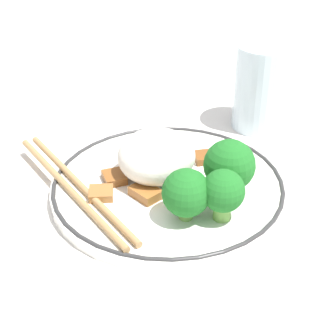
{
  "coord_description": "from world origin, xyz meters",
  "views": [
    {
      "loc": [
        0.37,
        0.35,
        0.36
      ],
      "look_at": [
        0.0,
        0.0,
        0.03
      ],
      "focal_mm": 60.0,
      "sensor_mm": 36.0,
      "label": 1
    }
  ],
  "objects_px": {
    "plate": "(168,187)",
    "broccoli_back_left": "(186,193)",
    "broccoli_back_center": "(223,192)",
    "chopsticks": "(75,187)",
    "broccoli_back_right": "(229,166)",
    "drinking_glass": "(262,87)"
  },
  "relations": [
    {
      "from": "plate",
      "to": "broccoli_back_left",
      "type": "bearing_deg",
      "value": 59.58
    },
    {
      "from": "broccoli_back_center",
      "to": "broccoli_back_left",
      "type": "bearing_deg",
      "value": -48.25
    },
    {
      "from": "broccoli_back_left",
      "to": "chopsticks",
      "type": "xyz_separation_m",
      "value": [
        0.05,
        -0.12,
        -0.03
      ]
    },
    {
      "from": "broccoli_back_left",
      "to": "broccoli_back_right",
      "type": "relative_size",
      "value": 0.85
    },
    {
      "from": "chopsticks",
      "to": "drinking_glass",
      "type": "height_order",
      "value": "drinking_glass"
    },
    {
      "from": "broccoli_back_center",
      "to": "chopsticks",
      "type": "xyz_separation_m",
      "value": [
        0.07,
        -0.15,
        -0.03
      ]
    },
    {
      "from": "plate",
      "to": "broccoli_back_right",
      "type": "height_order",
      "value": "broccoli_back_right"
    },
    {
      "from": "plate",
      "to": "broccoli_back_right",
      "type": "distance_m",
      "value": 0.08
    },
    {
      "from": "broccoli_back_center",
      "to": "broccoli_back_right",
      "type": "xyz_separation_m",
      "value": [
        -0.04,
        -0.02,
        0.01
      ]
    },
    {
      "from": "broccoli_back_right",
      "to": "drinking_glass",
      "type": "distance_m",
      "value": 0.19
    },
    {
      "from": "chopsticks",
      "to": "drinking_glass",
      "type": "distance_m",
      "value": 0.28
    },
    {
      "from": "plate",
      "to": "broccoli_back_center",
      "type": "xyz_separation_m",
      "value": [
        0.01,
        0.08,
        0.04
      ]
    },
    {
      "from": "broccoli_back_right",
      "to": "chopsticks",
      "type": "relative_size",
      "value": 0.27
    },
    {
      "from": "broccoli_back_center",
      "to": "broccoli_back_right",
      "type": "distance_m",
      "value": 0.04
    },
    {
      "from": "broccoli_back_left",
      "to": "broccoli_back_center",
      "type": "height_order",
      "value": "same"
    },
    {
      "from": "broccoli_back_center",
      "to": "broccoli_back_right",
      "type": "height_order",
      "value": "broccoli_back_right"
    },
    {
      "from": "plate",
      "to": "broccoli_back_center",
      "type": "bearing_deg",
      "value": 84.15
    },
    {
      "from": "broccoli_back_right",
      "to": "chopsticks",
      "type": "bearing_deg",
      "value": -50.05
    },
    {
      "from": "broccoli_back_center",
      "to": "drinking_glass",
      "type": "bearing_deg",
      "value": -153.85
    },
    {
      "from": "broccoli_back_left",
      "to": "broccoli_back_right",
      "type": "distance_m",
      "value": 0.06
    },
    {
      "from": "plate",
      "to": "broccoli_back_center",
      "type": "distance_m",
      "value": 0.09
    },
    {
      "from": "broccoli_back_right",
      "to": "drinking_glass",
      "type": "bearing_deg",
      "value": -154.63
    }
  ]
}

